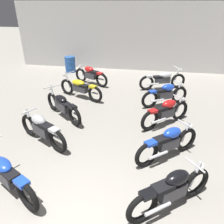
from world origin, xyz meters
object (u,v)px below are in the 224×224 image
(motorcycle_right_row_3, at_px, (165,94))
(oil_drum, at_px, (70,64))
(motorcycle_left_row_2, at_px, (63,105))
(motorcycle_left_row_1, at_px, (42,129))
(motorcycle_left_row_0, at_px, (5,174))
(motorcycle_left_row_4, at_px, (91,75))
(motorcycle_right_row_1, at_px, (168,143))
(motorcycle_left_row_3, at_px, (80,88))
(motorcycle_right_row_0, at_px, (172,190))
(motorcycle_right_row_4, at_px, (163,79))
(motorcycle_right_row_2, at_px, (166,112))

(motorcycle_right_row_3, distance_m, oil_drum, 6.22)
(motorcycle_left_row_2, distance_m, oil_drum, 5.45)
(motorcycle_right_row_3, bearing_deg, motorcycle_left_row_1, -137.65)
(motorcycle_right_row_3, bearing_deg, motorcycle_left_row_0, -124.67)
(motorcycle_left_row_4, bearing_deg, oil_drum, 132.56)
(motorcycle_left_row_0, height_order, motorcycle_left_row_2, same)
(motorcycle_left_row_2, bearing_deg, motorcycle_right_row_1, -25.69)
(motorcycle_right_row_1, relative_size, oil_drum, 1.88)
(motorcycle_left_row_2, xyz_separation_m, oil_drum, (-1.58, 5.22, -0.03))
(motorcycle_left_row_0, xyz_separation_m, motorcycle_left_row_4, (0.02, 6.74, 0.01))
(motorcycle_left_row_3, bearing_deg, motorcycle_right_row_1, -45.28)
(motorcycle_right_row_0, bearing_deg, motorcycle_left_row_2, 136.71)
(motorcycle_right_row_3, height_order, motorcycle_right_row_4, motorcycle_right_row_4)
(motorcycle_left_row_1, distance_m, motorcycle_right_row_4, 5.98)
(oil_drum, bearing_deg, motorcycle_left_row_4, -47.44)
(motorcycle_left_row_1, xyz_separation_m, motorcycle_right_row_3, (3.45, 3.15, 0.00))
(motorcycle_left_row_4, height_order, motorcycle_right_row_3, same)
(motorcycle_left_row_4, xyz_separation_m, motorcycle_right_row_4, (3.35, -0.07, -0.01))
(motorcycle_left_row_0, relative_size, motorcycle_right_row_2, 1.26)
(motorcycle_left_row_0, height_order, oil_drum, motorcycle_left_row_0)
(motorcycle_left_row_0, height_order, motorcycle_right_row_4, same)
(motorcycle_left_row_2, distance_m, motorcycle_right_row_3, 3.81)
(motorcycle_left_row_4, bearing_deg, motorcycle_left_row_2, -91.35)
(motorcycle_right_row_4, bearing_deg, motorcycle_left_row_3, -153.92)
(motorcycle_left_row_2, bearing_deg, motorcycle_left_row_1, -89.66)
(motorcycle_right_row_2, height_order, oil_drum, motorcycle_right_row_2)
(motorcycle_left_row_2, distance_m, motorcycle_left_row_3, 1.71)
(motorcycle_left_row_0, xyz_separation_m, motorcycle_right_row_0, (3.32, 0.14, 0.01))
(motorcycle_left_row_1, relative_size, motorcycle_left_row_3, 0.88)
(motorcycle_left_row_0, relative_size, motorcycle_left_row_4, 1.08)
(motorcycle_left_row_3, height_order, motorcycle_right_row_2, motorcycle_left_row_3)
(motorcycle_right_row_1, xyz_separation_m, motorcycle_right_row_4, (0.03, 4.98, -0.01))
(motorcycle_left_row_2, distance_m, motorcycle_right_row_2, 3.42)
(motorcycle_left_row_4, xyz_separation_m, motorcycle_right_row_0, (3.31, -6.60, 0.00))
(motorcycle_left_row_1, distance_m, motorcycle_right_row_3, 4.67)
(motorcycle_right_row_0, bearing_deg, motorcycle_left_row_1, 154.29)
(motorcycle_right_row_0, bearing_deg, motorcycle_right_row_3, 89.10)
(motorcycle_left_row_2, relative_size, oil_drum, 2.05)
(motorcycle_left_row_2, relative_size, motorcycle_right_row_0, 1.07)
(motorcycle_right_row_2, bearing_deg, motorcycle_left_row_0, -134.61)
(motorcycle_left_row_1, xyz_separation_m, motorcycle_right_row_0, (3.38, -1.63, 0.00))
(motorcycle_left_row_2, height_order, motorcycle_left_row_4, motorcycle_left_row_2)
(motorcycle_left_row_2, bearing_deg, motorcycle_right_row_0, -43.29)
(motorcycle_left_row_1, relative_size, motorcycle_right_row_4, 0.86)
(motorcycle_left_row_1, xyz_separation_m, motorcycle_left_row_2, (-0.01, 1.56, -0.01))
(motorcycle_left_row_2, height_order, motorcycle_right_row_0, motorcycle_left_row_2)
(motorcycle_left_row_4, distance_m, motorcycle_right_row_1, 6.04)
(motorcycle_left_row_0, bearing_deg, motorcycle_right_row_1, 26.91)
(motorcycle_left_row_1, bearing_deg, motorcycle_right_row_1, -1.22)
(motorcycle_left_row_4, relative_size, motorcycle_right_row_3, 1.03)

